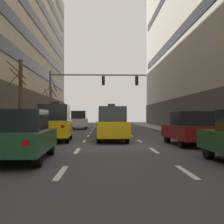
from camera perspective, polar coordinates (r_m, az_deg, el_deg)
The scene contains 30 objects.
ground_plane at distance 16.01m, azimuth 0.23°, elevation -6.13°, with size 120.00×120.00×0.00m, color #38383D.
lane_stripe_l1_s2 at distance 8.14m, azimuth -9.63°, elevation -11.24°, with size 0.16×2.00×0.01m, color silver.
lane_stripe_l1_s3 at distance 13.06m, azimuth -6.62°, elevation -7.30°, with size 0.16×2.00×0.01m, color silver.
lane_stripe_l1_s4 at distance 18.02m, azimuth -5.29°, elevation -5.52°, with size 0.16×2.00×0.01m, color silver.
lane_stripe_l1_s5 at distance 23.00m, azimuth -4.54°, elevation -4.51°, with size 0.16×2.00×0.01m, color silver.
lane_stripe_l1_s6 at distance 27.99m, azimuth -4.05°, elevation -3.85°, with size 0.16×2.00×0.01m, color silver.
lane_stripe_l1_s7 at distance 32.98m, azimuth -3.71°, elevation -3.40°, with size 0.16×2.00×0.01m, color silver.
lane_stripe_l1_s8 at distance 37.97m, azimuth -3.47°, elevation -3.06°, with size 0.16×2.00×0.01m, color silver.
lane_stripe_l1_s9 at distance 42.97m, azimuth -3.28°, elevation -2.80°, with size 0.16×2.00×0.01m, color silver.
lane_stripe_l1_s10 at distance 47.96m, azimuth -3.13°, elevation -2.60°, with size 0.16×2.00×0.01m, color silver.
lane_stripe_l2_s2 at distance 8.37m, azimuth 13.92°, elevation -10.94°, with size 0.16×2.00×0.01m, color silver.
lane_stripe_l2_s3 at distance 13.20m, azimuth 7.97°, elevation -7.23°, with size 0.16×2.00×0.01m, color silver.
lane_stripe_l2_s4 at distance 18.13m, azimuth 5.27°, elevation -5.49°, with size 0.16×2.00×0.01m, color silver.
lane_stripe_l2_s5 at distance 23.08m, azimuth 3.73°, elevation -4.49°, with size 0.16×2.00×0.01m, color silver.
lane_stripe_l2_s6 at distance 28.06m, azimuth 2.74°, elevation -3.85°, with size 0.16×2.00×0.01m, color silver.
lane_stripe_l2_s7 at distance 33.04m, azimuth 2.05°, elevation -3.40°, with size 0.16×2.00×0.01m, color silver.
lane_stripe_l2_s8 at distance 38.02m, azimuth 1.54°, elevation -3.06°, with size 0.16×2.00×0.01m, color silver.
lane_stripe_l2_s9 at distance 43.01m, azimuth 1.14°, elevation -2.80°, with size 0.16×2.00×0.01m, color silver.
lane_stripe_l2_s10 at distance 48.00m, azimuth 0.83°, elevation -2.60°, with size 0.16×2.00×0.01m, color silver.
taxi_driving_0 at distance 18.09m, azimuth -10.77°, elevation -2.10°, with size 2.06×4.53×2.34m.
car_driving_1 at distance 32.18m, azimuth -1.04°, elevation -2.01°, with size 1.94×4.47×1.66m.
taxi_driving_2 at distance 17.65m, azimuth -0.10°, elevation -2.33°, with size 1.90×4.27×2.21m.
car_driving_3 at distance 34.90m, azimuth -6.27°, elevation -1.54°, with size 1.83×4.36×2.11m.
taxi_driving_4 at distance 42.34m, azimuth -1.22°, elevation -1.42°, with size 1.93×4.39×2.28m.
car_driving_5 at distance 10.49m, azimuth -17.06°, elevation -4.29°, with size 2.06×4.59×1.70m.
car_driving_6 at distance 23.85m, azimuth -0.42°, elevation -2.46°, with size 1.98×4.41×1.63m.
car_parked_1 at distance 15.89m, azimuth 14.63°, elevation -3.07°, with size 2.05×4.66×1.73m.
traffic_signal_0 at distance 27.90m, azimuth -4.91°, elevation 4.74°, with size 8.96×0.35×5.53m.
street_tree_0 at distance 32.43m, azimuth -11.58°, elevation 1.01°, with size 1.50×1.55×5.16m.
street_tree_2 at distance 21.04m, azimuth -17.02°, elevation 2.83°, with size 1.36×1.58×5.15m.
Camera 1 is at (-0.57, -15.93, 1.47)m, focal length 48.20 mm.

